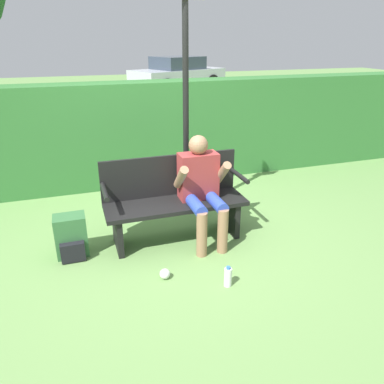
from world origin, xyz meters
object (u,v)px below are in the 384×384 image
Objects in this scene: park_bench at (174,200)px; water_bottle at (228,277)px; signpost at (186,89)px; parked_car at (178,74)px; person_seated at (201,185)px; backpack at (71,237)px.

water_bottle is at bearing -78.72° from park_bench.
signpost reaches higher than parked_car.
backpack is (-1.38, 0.08, -0.44)m from person_seated.
backpack is 0.10× the size of parked_car.
person_seated is 1.13m from signpost.
person_seated is at bearing -93.53° from signpost.
parked_car is (3.58, 12.14, 0.19)m from park_bench.
signpost reaches higher than backpack.
person_seated reaches higher than park_bench.
signpost is at bearing 22.57° from backpack.
backpack is 0.16× the size of signpost.
water_bottle is 0.07× the size of signpost.
signpost reaches higher than park_bench.
person_seated is 1.06m from water_bottle.
park_bench is 1.14m from backpack.
park_bench is 1.32× the size of person_seated.
parked_car is (4.70, 12.20, 0.44)m from backpack.
signpost is 0.65× the size of parked_car.
park_bench reaches higher than water_bottle.
person_seated is 0.27× the size of parked_car.
park_bench is 0.36× the size of parked_car.
park_bench is 0.55× the size of signpost.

